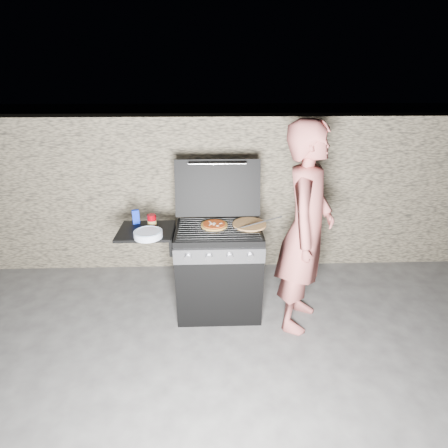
{
  "coord_description": "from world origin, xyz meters",
  "views": [
    {
      "loc": [
        -0.05,
        -2.94,
        2.24
      ],
      "look_at": [
        0.05,
        0.0,
        0.95
      ],
      "focal_mm": 28.0,
      "sensor_mm": 36.0,
      "label": 1
    }
  ],
  "objects_px": {
    "gas_grill": "(193,271)",
    "person": "(306,231)",
    "sauce_jar": "(152,221)",
    "pizza_topped": "(214,225)"
  },
  "relations": [
    {
      "from": "pizza_topped",
      "to": "person",
      "type": "xyz_separation_m",
      "value": [
        0.8,
        -0.23,
        0.03
      ]
    },
    {
      "from": "pizza_topped",
      "to": "sauce_jar",
      "type": "height_order",
      "value": "sauce_jar"
    },
    {
      "from": "pizza_topped",
      "to": "person",
      "type": "bearing_deg",
      "value": -15.84
    },
    {
      "from": "gas_grill",
      "to": "sauce_jar",
      "type": "height_order",
      "value": "sauce_jar"
    },
    {
      "from": "gas_grill",
      "to": "pizza_topped",
      "type": "relative_size",
      "value": 5.41
    },
    {
      "from": "gas_grill",
      "to": "person",
      "type": "relative_size",
      "value": 0.7
    },
    {
      "from": "gas_grill",
      "to": "person",
      "type": "bearing_deg",
      "value": -10.19
    },
    {
      "from": "pizza_topped",
      "to": "person",
      "type": "relative_size",
      "value": 0.13
    },
    {
      "from": "sauce_jar",
      "to": "person",
      "type": "xyz_separation_m",
      "value": [
        1.38,
        -0.24,
        -0.01
      ]
    },
    {
      "from": "gas_grill",
      "to": "sauce_jar",
      "type": "relative_size",
      "value": 10.88
    }
  ]
}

